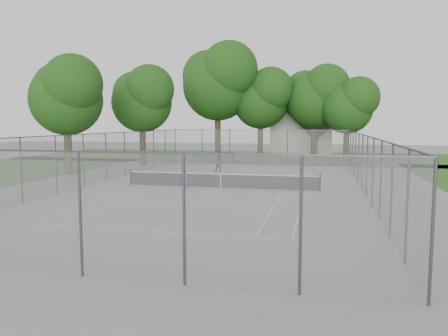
% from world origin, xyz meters
% --- Properties ---
extents(ground, '(120.00, 120.00, 0.00)m').
position_xyz_m(ground, '(0.00, 0.00, 0.00)').
color(ground, slate).
rests_on(ground, ground).
extents(grass_far, '(60.00, 20.00, 0.00)m').
position_xyz_m(grass_far, '(0.00, 26.00, 0.00)').
color(grass_far, '#274F16').
rests_on(grass_far, ground).
extents(court_markings, '(11.03, 23.83, 0.01)m').
position_xyz_m(court_markings, '(0.00, 0.00, 0.01)').
color(court_markings, beige).
rests_on(court_markings, ground).
extents(tennis_net, '(12.87, 0.10, 1.10)m').
position_xyz_m(tennis_net, '(0.00, 0.00, 0.51)').
color(tennis_net, black).
rests_on(tennis_net, ground).
extents(perimeter_fence, '(18.08, 34.08, 3.52)m').
position_xyz_m(perimeter_fence, '(0.00, 0.00, 1.81)').
color(perimeter_fence, '#38383D').
rests_on(perimeter_fence, ground).
extents(tree_far_left, '(9.29, 8.48, 13.35)m').
position_xyz_m(tree_far_left, '(-5.39, 21.98, 9.18)').
color(tree_far_left, '#352513').
rests_on(tree_far_left, ground).
extents(tree_far_midleft, '(7.31, 6.67, 10.50)m').
position_xyz_m(tree_far_midleft, '(-0.53, 22.95, 7.22)').
color(tree_far_midleft, '#352513').
rests_on(tree_far_midleft, ground).
extents(tree_far_midright, '(7.47, 6.82, 10.74)m').
position_xyz_m(tree_far_midright, '(5.58, 23.56, 7.38)').
color(tree_far_midright, '#352513').
rests_on(tree_far_midright, ground).
extents(tree_far_right, '(6.32, 5.77, 9.08)m').
position_xyz_m(tree_far_right, '(9.07, 21.42, 6.24)').
color(tree_far_right, '#352513').
rests_on(tree_far_right, ground).
extents(tree_side_back, '(6.82, 6.23, 9.81)m').
position_xyz_m(tree_side_back, '(-10.95, 12.94, 6.74)').
color(tree_side_back, '#352513').
rests_on(tree_side_back, ground).
extents(tree_side_front, '(6.70, 6.12, 9.63)m').
position_xyz_m(tree_side_front, '(-13.80, 4.30, 6.61)').
color(tree_side_front, '#352513').
rests_on(tree_side_front, ground).
extents(hedge_left, '(4.41, 1.32, 1.10)m').
position_xyz_m(hedge_left, '(-5.04, 18.07, 0.55)').
color(hedge_left, '#1A4F19').
rests_on(hedge_left, ground).
extents(hedge_mid, '(3.15, 0.90, 0.99)m').
position_xyz_m(hedge_mid, '(0.62, 18.46, 0.50)').
color(hedge_mid, '#1A4F19').
rests_on(hedge_mid, ground).
extents(hedge_right, '(3.07, 1.12, 0.92)m').
position_xyz_m(hedge_right, '(6.37, 17.72, 0.46)').
color(hedge_right, '#1A4F19').
rests_on(hedge_right, ground).
extents(house, '(7.55, 5.85, 9.40)m').
position_xyz_m(house, '(3.81, 29.58, 3.78)').
color(house, beige).
rests_on(house, ground).
extents(girl_player, '(0.53, 0.44, 1.23)m').
position_xyz_m(girl_player, '(-2.07, -1.20, 0.62)').
color(girl_player, '#3039B6').
rests_on(girl_player, ground).
extents(woman_player, '(1.00, 0.84, 1.86)m').
position_xyz_m(woman_player, '(-1.94, 7.73, 0.93)').
color(woman_player, '#632164').
rests_on(woman_player, ground).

